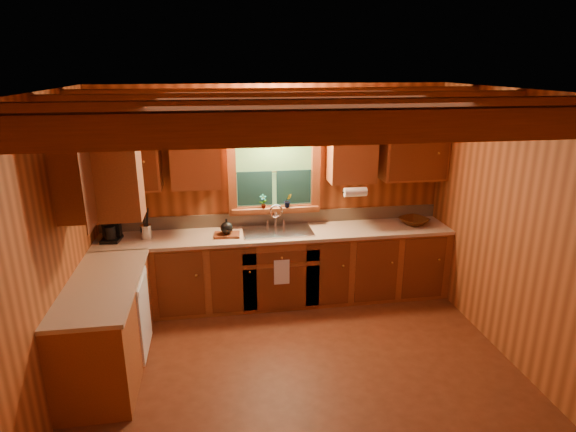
# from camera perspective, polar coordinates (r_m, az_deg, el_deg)

# --- Properties ---
(room) EXTENTS (4.20, 4.20, 4.20)m
(room) POSITION_cam_1_polar(r_m,az_deg,el_deg) (4.04, 1.77, -4.11)
(room) COLOR #5D2B16
(room) RESTS_ON ground
(ceiling_beams) EXTENTS (4.20, 2.54, 0.18)m
(ceiling_beams) POSITION_cam_1_polar(r_m,az_deg,el_deg) (3.76, 1.95, 12.96)
(ceiling_beams) COLOR brown
(ceiling_beams) RESTS_ON room
(base_cabinets) EXTENTS (4.20, 2.22, 0.86)m
(base_cabinets) POSITION_cam_1_polar(r_m,az_deg,el_deg) (5.51, -5.92, -7.86)
(base_cabinets) COLOR brown
(base_cabinets) RESTS_ON ground
(countertop) EXTENTS (4.20, 2.24, 0.04)m
(countertop) POSITION_cam_1_polar(r_m,az_deg,el_deg) (5.34, -5.93, -3.46)
(countertop) COLOR tan
(countertop) RESTS_ON base_cabinets
(backsplash) EXTENTS (4.20, 0.02, 0.16)m
(backsplash) POSITION_cam_1_polar(r_m,az_deg,el_deg) (5.90, -1.64, -0.23)
(backsplash) COLOR tan
(backsplash) RESTS_ON room
(dishwasher_panel) EXTENTS (0.02, 0.60, 0.80)m
(dishwasher_panel) POSITION_cam_1_polar(r_m,az_deg,el_deg) (5.02, -16.91, -11.27)
(dishwasher_panel) COLOR white
(dishwasher_panel) RESTS_ON base_cabinets
(upper_cabinets) EXTENTS (4.19, 1.77, 0.78)m
(upper_cabinets) POSITION_cam_1_polar(r_m,az_deg,el_deg) (5.19, -7.29, 6.94)
(upper_cabinets) COLOR brown
(upper_cabinets) RESTS_ON room
(window) EXTENTS (1.12, 0.08, 1.00)m
(window) POSITION_cam_1_polar(r_m,az_deg,el_deg) (5.74, -1.67, 4.93)
(window) COLOR brown
(window) RESTS_ON room
(window_sill) EXTENTS (1.06, 0.14, 0.04)m
(window_sill) POSITION_cam_1_polar(r_m,az_deg,el_deg) (5.80, -1.57, 0.89)
(window_sill) COLOR brown
(window_sill) RESTS_ON room
(wall_sconce) EXTENTS (0.45, 0.21, 0.17)m
(wall_sconce) POSITION_cam_1_polar(r_m,az_deg,el_deg) (5.51, -1.56, 11.11)
(wall_sconce) COLOR black
(wall_sconce) RESTS_ON room
(paper_towel_roll) EXTENTS (0.27, 0.11, 0.11)m
(paper_towel_roll) POSITION_cam_1_polar(r_m,az_deg,el_deg) (5.64, 8.11, 2.88)
(paper_towel_roll) COLOR white
(paper_towel_roll) RESTS_ON upper_cabinets
(dish_towel) EXTENTS (0.18, 0.01, 0.30)m
(dish_towel) POSITION_cam_1_polar(r_m,az_deg,el_deg) (5.49, -0.76, -6.79)
(dish_towel) COLOR white
(dish_towel) RESTS_ON base_cabinets
(sink) EXTENTS (0.82, 0.48, 0.43)m
(sink) POSITION_cam_1_polar(r_m,az_deg,el_deg) (5.68, -1.26, -2.30)
(sink) COLOR silver
(sink) RESTS_ON countertop
(coffee_maker) EXTENTS (0.20, 0.25, 0.35)m
(coffee_maker) POSITION_cam_1_polar(r_m,az_deg,el_deg) (5.70, -20.60, -1.07)
(coffee_maker) COLOR black
(coffee_maker) RESTS_ON countertop
(utensil_crock) EXTENTS (0.13, 0.13, 0.36)m
(utensil_crock) POSITION_cam_1_polar(r_m,az_deg,el_deg) (5.65, -16.74, -1.73)
(utensil_crock) COLOR silver
(utensil_crock) RESTS_ON countertop
(cutting_board) EXTENTS (0.31, 0.23, 0.03)m
(cutting_board) POSITION_cam_1_polar(r_m,az_deg,el_deg) (5.56, -7.37, -2.27)
(cutting_board) COLOR #632C15
(cutting_board) RESTS_ON countertop
(teakettle) EXTENTS (0.14, 0.14, 0.18)m
(teakettle) POSITION_cam_1_polar(r_m,az_deg,el_deg) (5.53, -7.40, -1.43)
(teakettle) COLOR black
(teakettle) RESTS_ON cutting_board
(wicker_basket) EXTENTS (0.45, 0.45, 0.08)m
(wicker_basket) POSITION_cam_1_polar(r_m,az_deg,el_deg) (6.10, 14.92, -0.61)
(wicker_basket) COLOR #48230C
(wicker_basket) RESTS_ON countertop
(potted_plant_left) EXTENTS (0.10, 0.08, 0.18)m
(potted_plant_left) POSITION_cam_1_polar(r_m,az_deg,el_deg) (5.72, -3.00, 1.76)
(potted_plant_left) COLOR #632C15
(potted_plant_left) RESTS_ON window_sill
(potted_plant_right) EXTENTS (0.11, 0.10, 0.17)m
(potted_plant_right) POSITION_cam_1_polar(r_m,az_deg,el_deg) (5.75, -0.01, 1.88)
(potted_plant_right) COLOR #632C15
(potted_plant_right) RESTS_ON window_sill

